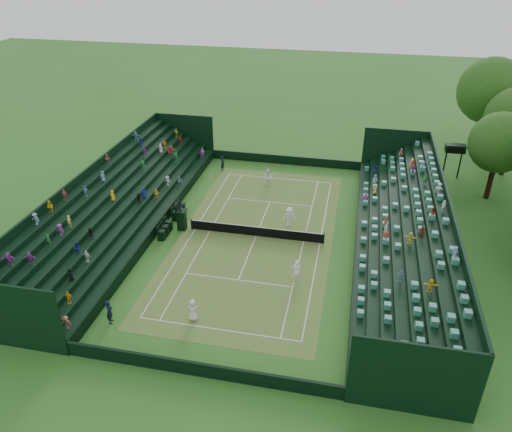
# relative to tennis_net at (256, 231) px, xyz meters

# --- Properties ---
(ground) EXTENTS (160.00, 160.00, 0.00)m
(ground) POSITION_rel_tennis_net_xyz_m (0.00, 0.00, -0.53)
(ground) COLOR #2E631F
(ground) RESTS_ON ground
(court_surface) EXTENTS (12.97, 26.77, 0.01)m
(court_surface) POSITION_rel_tennis_net_xyz_m (0.00, 0.00, -0.52)
(court_surface) COLOR #367828
(court_surface) RESTS_ON ground
(perimeter_wall_north) EXTENTS (17.17, 0.20, 1.00)m
(perimeter_wall_north) POSITION_rel_tennis_net_xyz_m (0.00, 15.88, -0.03)
(perimeter_wall_north) COLOR black
(perimeter_wall_north) RESTS_ON ground
(perimeter_wall_south) EXTENTS (17.17, 0.20, 1.00)m
(perimeter_wall_south) POSITION_rel_tennis_net_xyz_m (0.00, -15.88, -0.03)
(perimeter_wall_south) COLOR black
(perimeter_wall_south) RESTS_ON ground
(perimeter_wall_east) EXTENTS (0.20, 31.77, 1.00)m
(perimeter_wall_east) POSITION_rel_tennis_net_xyz_m (8.48, 0.00, -0.03)
(perimeter_wall_east) COLOR black
(perimeter_wall_east) RESTS_ON ground
(perimeter_wall_west) EXTENTS (0.20, 31.77, 1.00)m
(perimeter_wall_west) POSITION_rel_tennis_net_xyz_m (-8.48, 0.00, -0.03)
(perimeter_wall_west) COLOR black
(perimeter_wall_west) RESTS_ON ground
(north_grandstand) EXTENTS (6.60, 32.00, 4.90)m
(north_grandstand) POSITION_rel_tennis_net_xyz_m (12.66, 0.00, 1.02)
(north_grandstand) COLOR black
(north_grandstand) RESTS_ON ground
(south_grandstand) EXTENTS (6.60, 32.00, 4.90)m
(south_grandstand) POSITION_rel_tennis_net_xyz_m (-12.66, 0.00, 1.02)
(south_grandstand) COLOR black
(south_grandstand) RESTS_ON ground
(tennis_net) EXTENTS (11.67, 0.10, 1.06)m
(tennis_net) POSITION_rel_tennis_net_xyz_m (0.00, 0.00, 0.00)
(tennis_net) COLOR black
(tennis_net) RESTS_ON ground
(scoreboard_tower) EXTENTS (2.00, 1.00, 3.70)m
(scoreboard_tower) POSITION_rel_tennis_net_xyz_m (17.75, 16.00, 2.62)
(scoreboard_tower) COLOR black
(scoreboard_tower) RESTS_ON ground
(umpire_chair) EXTENTS (0.89, 0.89, 2.80)m
(umpire_chair) POSITION_rel_tennis_net_xyz_m (-6.59, -0.18, 0.67)
(umpire_chair) COLOR black
(umpire_chair) RESTS_ON ground
(courtside_chairs) EXTENTS (0.59, 5.56, 1.28)m
(courtside_chairs) POSITION_rel_tennis_net_xyz_m (-7.71, 0.33, -0.04)
(courtside_chairs) COLOR black
(courtside_chairs) RESTS_ON ground
(player_near_west) EXTENTS (0.90, 0.70, 1.63)m
(player_near_west) POSITION_rel_tennis_net_xyz_m (-1.89, -11.30, 0.29)
(player_near_west) COLOR silver
(player_near_west) RESTS_ON ground
(player_near_east) EXTENTS (0.77, 0.58, 1.89)m
(player_near_east) POSITION_rel_tennis_net_xyz_m (4.26, -5.66, 0.42)
(player_near_east) COLOR white
(player_near_east) RESTS_ON ground
(player_far_west) EXTENTS (0.95, 0.77, 1.88)m
(player_far_west) POSITION_rel_tennis_net_xyz_m (-0.79, 9.88, 0.41)
(player_far_west) COLOR white
(player_far_west) RESTS_ON ground
(player_far_east) EXTENTS (1.31, 1.00, 1.79)m
(player_far_east) POSITION_rel_tennis_net_xyz_m (2.49, 2.44, 0.37)
(player_far_east) COLOR white
(player_far_east) RESTS_ON ground
(line_judge_north) EXTENTS (0.48, 0.65, 1.65)m
(line_judge_north) POSITION_rel_tennis_net_xyz_m (-6.43, 12.75, 0.30)
(line_judge_north) COLOR black
(line_judge_north) RESTS_ON ground
(line_judge_south) EXTENTS (0.58, 0.73, 1.76)m
(line_judge_south) POSITION_rel_tennis_net_xyz_m (-7.22, -12.66, 0.35)
(line_judge_south) COLOR black
(line_judge_south) RESTS_ON ground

